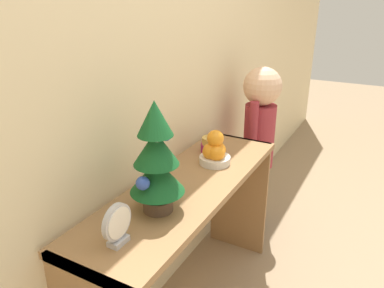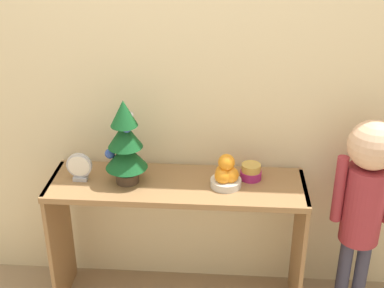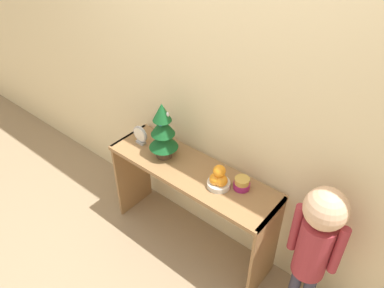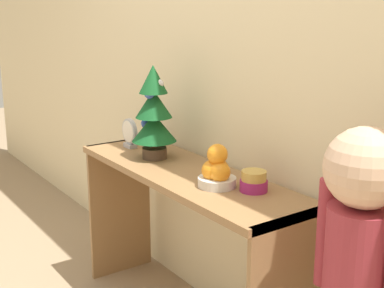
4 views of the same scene
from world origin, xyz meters
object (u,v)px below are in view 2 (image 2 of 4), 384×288
at_px(fruit_bowl, 226,175).
at_px(singing_bowl, 251,172).
at_px(mini_tree, 125,143).
at_px(child_figure, 366,191).
at_px(desk_clock, 79,167).

height_order(fruit_bowl, singing_bowl, fruit_bowl).
relative_size(mini_tree, child_figure, 0.39).
height_order(mini_tree, child_figure, mini_tree).
xyz_separation_m(mini_tree, child_figure, (1.16, -0.00, -0.22)).
xyz_separation_m(fruit_bowl, desk_clock, (-0.72, 0.01, 0.01)).
height_order(mini_tree, desk_clock, mini_tree).
bearing_deg(child_figure, singing_bowl, 172.07).
distance_m(fruit_bowl, child_figure, 0.68).
xyz_separation_m(desk_clock, child_figure, (1.39, -0.00, -0.08)).
relative_size(desk_clock, child_figure, 0.13).
bearing_deg(desk_clock, singing_bowl, 5.07).
height_order(fruit_bowl, child_figure, child_figure).
relative_size(fruit_bowl, child_figure, 0.16).
xyz_separation_m(mini_tree, singing_bowl, (0.61, 0.07, -0.18)).
distance_m(fruit_bowl, desk_clock, 0.72).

